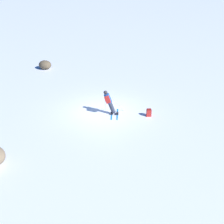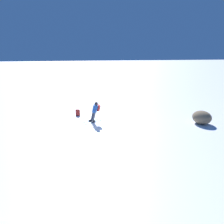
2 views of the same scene
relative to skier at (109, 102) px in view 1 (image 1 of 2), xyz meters
The scene contains 4 objects.
ground_plane 1.08m from the skier, 17.57° to the right, with size 300.00×300.00×0.00m, color white.
skier is the anchor object (origin of this frame).
spare_backpack 2.61m from the skier, 156.74° to the right, with size 0.37×0.35×0.50m.
exposed_boulder_0 11.01m from the skier, 28.59° to the right, with size 1.19×1.01×0.78m, color brown.
Camera 1 is at (-9.40, 15.74, 8.92)m, focal length 50.00 mm.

